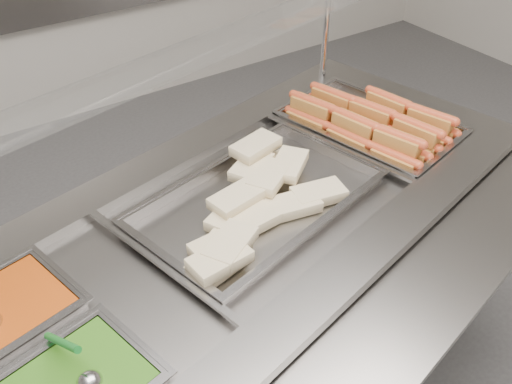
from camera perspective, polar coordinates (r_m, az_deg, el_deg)
steam_counter at (r=1.75m, az=-1.05°, el=-12.11°), size 1.86×1.14×0.83m
tray_rail at (r=1.30m, az=14.32°, el=-11.85°), size 1.67×0.69×0.05m
sneeze_guard at (r=1.41m, az=-7.48°, el=12.82°), size 1.55×0.61×0.41m
pan_hotdogs at (r=1.87m, az=11.21°, el=5.82°), size 0.42×0.57×0.09m
pan_wraps at (r=1.51m, az=0.24°, el=-1.21°), size 0.70×0.50×0.06m
pan_beans at (r=1.35m, az=-23.85°, el=-11.79°), size 0.32×0.28×0.09m
hotdogs_in_buns at (r=1.83m, az=11.58°, el=6.75°), size 0.38×0.51×0.11m
tortilla_wraps at (r=1.45m, az=-0.23°, el=-1.27°), size 0.51×0.41×0.09m
serving_spoon at (r=1.15m, az=-16.74°, el=-17.20°), size 0.07×0.17×0.12m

